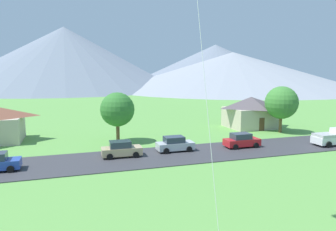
{
  "coord_description": "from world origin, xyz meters",
  "views": [
    {
      "loc": [
        -8.63,
        -2.86,
        9.07
      ],
      "look_at": [
        -1.01,
        20.93,
        5.52
      ],
      "focal_mm": 33.49,
      "sensor_mm": 36.0,
      "label": 1
    }
  ],
  "objects_px": {
    "parked_car_red_mid_west": "(242,141)",
    "parked_car_silver_west_end": "(175,144)",
    "pickup_truck_white_west_side": "(335,137)",
    "house_leftmost": "(251,112)",
    "tree_center": "(117,110)",
    "parked_car_tan_mid_east": "(121,149)",
    "tree_left_of_center": "(281,103)"
  },
  "relations": [
    {
      "from": "house_leftmost",
      "to": "pickup_truck_white_west_side",
      "type": "relative_size",
      "value": 1.5
    },
    {
      "from": "house_leftmost",
      "to": "tree_left_of_center",
      "type": "xyz_separation_m",
      "value": [
        1.89,
        -5.08,
        1.88
      ]
    },
    {
      "from": "tree_left_of_center",
      "to": "pickup_truck_white_west_side",
      "type": "relative_size",
      "value": 1.31
    },
    {
      "from": "parked_car_red_mid_west",
      "to": "parked_car_tan_mid_east",
      "type": "xyz_separation_m",
      "value": [
        -14.35,
        0.18,
        0.0
      ]
    },
    {
      "from": "parked_car_silver_west_end",
      "to": "pickup_truck_white_west_side",
      "type": "height_order",
      "value": "pickup_truck_white_west_side"
    },
    {
      "from": "parked_car_silver_west_end",
      "to": "parked_car_red_mid_west",
      "type": "xyz_separation_m",
      "value": [
        8.18,
        -0.67,
        0.0
      ]
    },
    {
      "from": "parked_car_silver_west_end",
      "to": "parked_car_tan_mid_east",
      "type": "height_order",
      "value": "same"
    },
    {
      "from": "tree_left_of_center",
      "to": "tree_center",
      "type": "bearing_deg",
      "value": 177.8
    },
    {
      "from": "house_leftmost",
      "to": "tree_center",
      "type": "height_order",
      "value": "tree_center"
    },
    {
      "from": "parked_car_red_mid_west",
      "to": "parked_car_silver_west_end",
      "type": "bearing_deg",
      "value": 175.33
    },
    {
      "from": "tree_left_of_center",
      "to": "house_leftmost",
      "type": "bearing_deg",
      "value": 110.39
    },
    {
      "from": "house_leftmost",
      "to": "parked_car_tan_mid_east",
      "type": "xyz_separation_m",
      "value": [
        -22.9,
        -11.42,
        -1.71
      ]
    },
    {
      "from": "parked_car_red_mid_west",
      "to": "tree_center",
      "type": "bearing_deg",
      "value": 151.28
    },
    {
      "from": "parked_car_silver_west_end",
      "to": "tree_center",
      "type": "bearing_deg",
      "value": 128.58
    },
    {
      "from": "tree_left_of_center",
      "to": "parked_car_red_mid_west",
      "type": "relative_size",
      "value": 1.63
    },
    {
      "from": "tree_center",
      "to": "parked_car_tan_mid_east",
      "type": "relative_size",
      "value": 1.51
    },
    {
      "from": "house_leftmost",
      "to": "tree_center",
      "type": "relative_size",
      "value": 1.22
    },
    {
      "from": "parked_car_silver_west_end",
      "to": "house_leftmost",
      "type": "bearing_deg",
      "value": 33.17
    },
    {
      "from": "parked_car_silver_west_end",
      "to": "tree_left_of_center",
      "type": "bearing_deg",
      "value": 17.45
    },
    {
      "from": "parked_car_silver_west_end",
      "to": "parked_car_red_mid_west",
      "type": "distance_m",
      "value": 8.2
    },
    {
      "from": "tree_center",
      "to": "parked_car_silver_west_end",
      "type": "relative_size",
      "value": 1.53
    },
    {
      "from": "tree_center",
      "to": "parked_car_tan_mid_east",
      "type": "height_order",
      "value": "tree_center"
    },
    {
      "from": "pickup_truck_white_west_side",
      "to": "house_leftmost",
      "type": "bearing_deg",
      "value": 101.87
    },
    {
      "from": "tree_left_of_center",
      "to": "parked_car_tan_mid_east",
      "type": "distance_m",
      "value": 25.83
    },
    {
      "from": "parked_car_tan_mid_east",
      "to": "parked_car_red_mid_west",
      "type": "bearing_deg",
      "value": -0.7
    },
    {
      "from": "parked_car_silver_west_end",
      "to": "pickup_truck_white_west_side",
      "type": "xyz_separation_m",
      "value": [
        19.68,
        -3.13,
        0.19
      ]
    },
    {
      "from": "tree_center",
      "to": "parked_car_tan_mid_east",
      "type": "xyz_separation_m",
      "value": [
        -0.77,
        -7.27,
        -3.36
      ]
    },
    {
      "from": "tree_left_of_center",
      "to": "tree_center",
      "type": "height_order",
      "value": "tree_left_of_center"
    },
    {
      "from": "house_leftmost",
      "to": "pickup_truck_white_west_side",
      "type": "height_order",
      "value": "house_leftmost"
    },
    {
      "from": "tree_left_of_center",
      "to": "parked_car_silver_west_end",
      "type": "relative_size",
      "value": 1.63
    },
    {
      "from": "parked_car_silver_west_end",
      "to": "parked_car_red_mid_west",
      "type": "relative_size",
      "value": 1.0
    },
    {
      "from": "tree_center",
      "to": "parked_car_red_mid_west",
      "type": "bearing_deg",
      "value": -28.72
    }
  ]
}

